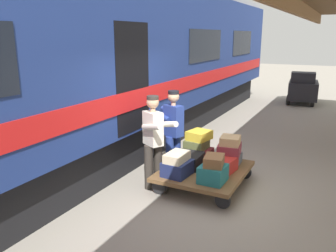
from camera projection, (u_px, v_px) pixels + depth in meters
The scene contains 18 objects.
ground_plane at pixel (220, 195), 6.12m from camera, with size 60.00×60.00×0.00m, color gray.
train_car at pixel (70, 69), 7.02m from camera, with size 3.02×21.18×4.00m.
luggage_cart at pixel (204, 171), 6.41m from camera, with size 1.45×1.70×0.33m.
suitcase_maroon_trunk at pixel (198, 154), 6.93m from camera, with size 0.49×0.56×0.19m, color maroon.
suitcase_teal_softside at pixel (213, 174), 5.82m from camera, with size 0.41×0.46×0.28m, color #1E666B.
suitcase_slate_roller at pixel (229, 159), 6.64m from camera, with size 0.39×0.49×0.19m, color #4C515B.
suitcase_navy_fabric at pixel (178, 168), 6.11m from camera, with size 0.42×0.51×0.26m, color navy.
suitcase_red_plastic at pixel (222, 166), 6.23m from camera, with size 0.38×0.61×0.24m, color #AD231E.
suitcase_black_hardshell at pixel (188, 160), 6.51m from camera, with size 0.49×0.53×0.24m, color black.
suitcase_burgundy_valise at pixel (229, 149), 6.58m from camera, with size 0.41×0.49×0.21m, color maroon.
suitcase_brown_leather at pixel (214, 161), 5.77m from camera, with size 0.30×0.41×0.17m, color brown.
suitcase_olive_duffel at pixel (197, 144), 6.93m from camera, with size 0.39×0.46×0.19m, color brown.
suitcase_tan_vintage at pixel (230, 140), 6.51m from camera, with size 0.35×0.39×0.16m, color tan.
suitcase_cream_canvas at pixel (177, 157), 6.07m from camera, with size 0.31×0.49×0.15m, color beige.
suitcase_yellow_case at pixel (199, 135), 6.88m from camera, with size 0.38×0.44×0.17m, color gold.
porter_in_overalls at pixel (173, 130), 6.78m from camera, with size 0.73×0.56×1.70m.
porter_by_door at pixel (154, 139), 6.19m from camera, with size 0.74×0.62×1.70m.
baggage_tug at pixel (303, 88), 14.15m from camera, with size 1.27×1.80×1.30m.
Camera 1 is at (-1.72, 5.43, 2.71)m, focal length 37.24 mm.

